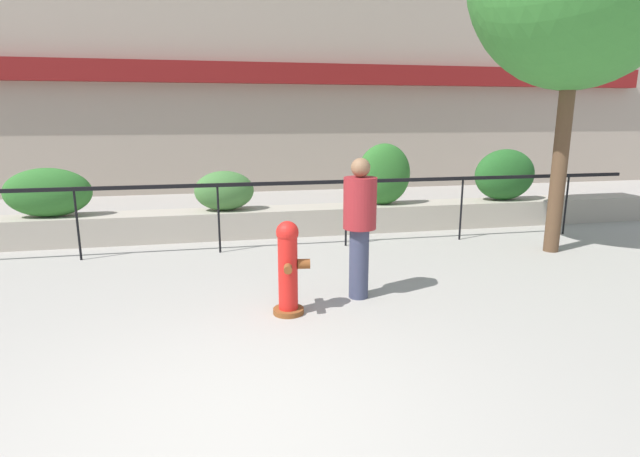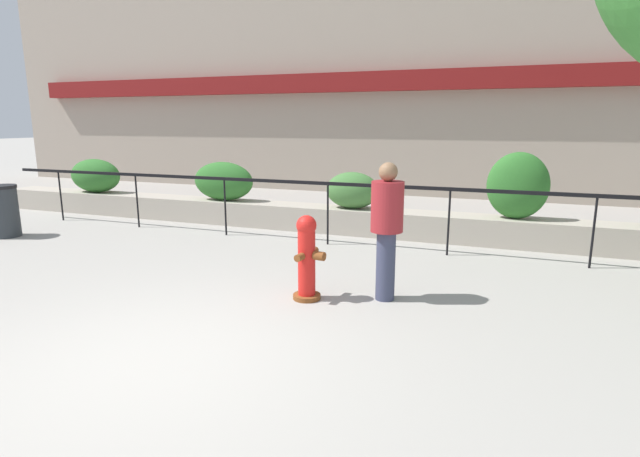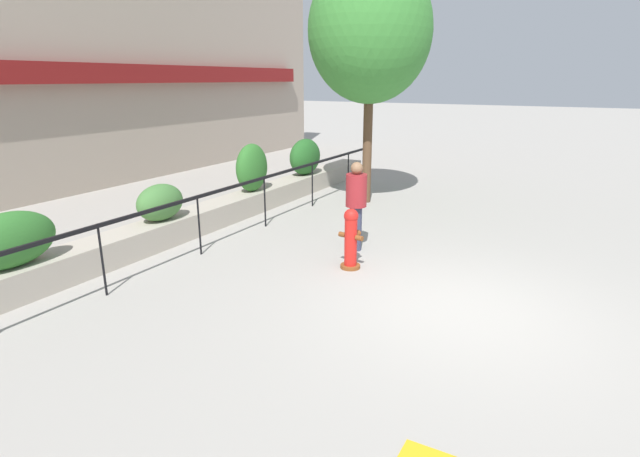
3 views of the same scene
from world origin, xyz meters
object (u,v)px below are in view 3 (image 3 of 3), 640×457
at_px(hedge_bush_3, 252,168).
at_px(fire_hydrant, 351,238).
at_px(hedge_bush_1, 9,240).
at_px(pedestrian, 356,201).
at_px(hedge_bush_4, 305,157).
at_px(street_tree, 370,31).
at_px(hedge_bush_2, 160,202).

distance_m(hedge_bush_3, fire_hydrant, 4.64).
height_order(hedge_bush_1, pedestrian, pedestrian).
height_order(hedge_bush_4, street_tree, street_tree).
bearing_deg(street_tree, hedge_bush_1, 165.51).
xyz_separation_m(hedge_bush_1, street_tree, (8.26, -2.13, 3.41)).
relative_size(hedge_bush_2, street_tree, 0.18).
xyz_separation_m(hedge_bush_2, fire_hydrant, (0.62, -3.90, -0.31)).
bearing_deg(street_tree, hedge_bush_4, 79.96).
distance_m(hedge_bush_2, fire_hydrant, 3.96).
bearing_deg(fire_hydrant, street_tree, 20.73).
distance_m(street_tree, pedestrian, 5.23).
height_order(hedge_bush_2, street_tree, street_tree).
bearing_deg(hedge_bush_3, street_tree, -43.75).
distance_m(hedge_bush_1, hedge_bush_4, 8.64).
xyz_separation_m(hedge_bush_1, hedge_bush_3, (6.03, 0.00, 0.17)).
bearing_deg(pedestrian, hedge_bush_1, 141.66).
height_order(hedge_bush_1, fire_hydrant, hedge_bush_1).
bearing_deg(street_tree, hedge_bush_2, 158.04).
relative_size(fire_hydrant, street_tree, 0.18).
bearing_deg(fire_hydrant, hedge_bush_2, 98.96).
bearing_deg(hedge_bush_2, fire_hydrant, -81.04).
relative_size(hedge_bush_3, hedge_bush_4, 0.92).
bearing_deg(street_tree, hedge_bush_3, 136.25).
bearing_deg(pedestrian, hedge_bush_3, 66.86).
bearing_deg(pedestrian, street_tree, 20.86).
distance_m(hedge_bush_3, street_tree, 4.48).
bearing_deg(fire_hydrant, hedge_bush_4, 37.68).
height_order(fire_hydrant, street_tree, street_tree).
xyz_separation_m(street_tree, pedestrian, (-3.75, -1.43, -3.35)).
bearing_deg(hedge_bush_2, hedge_bush_1, 180.00).
height_order(hedge_bush_3, fire_hydrant, hedge_bush_3).
bearing_deg(pedestrian, hedge_bush_4, 40.79).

